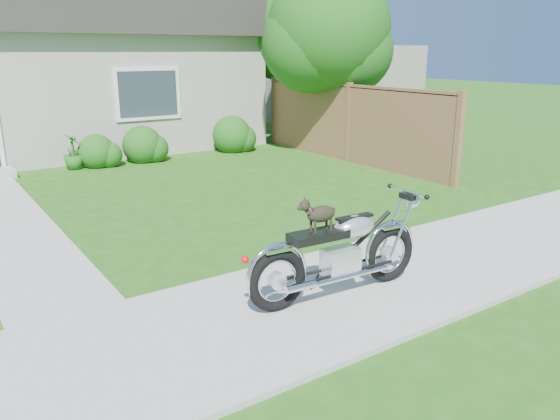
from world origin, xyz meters
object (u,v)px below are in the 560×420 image
at_px(motorcycle_with_dog, 341,251).
at_px(fence, 348,123).
at_px(tree_far, 304,27).
at_px(potted_plant_right, 73,152).
at_px(tree_near, 334,35).
at_px(house, 14,69).

bearing_deg(motorcycle_with_dog, fence, 52.29).
bearing_deg(motorcycle_with_dog, tree_far, 59.45).
xyz_separation_m(tree_far, potted_plant_right, (-7.02, -0.66, -2.89)).
relative_size(fence, tree_near, 1.42).
xyz_separation_m(house, tree_far, (7.49, -2.79, 1.14)).
xyz_separation_m(house, motorcycle_with_dog, (1.10, -12.10, -1.61)).
distance_m(tree_near, potted_plant_right, 6.87).
distance_m(house, potted_plant_right, 3.89).
height_order(house, motorcycle_with_dog, house).
bearing_deg(tree_far, tree_near, -110.33).
height_order(house, tree_far, tree_far).
bearing_deg(tree_far, fence, -108.99).
xyz_separation_m(tree_near, potted_plant_right, (-6.09, 1.87, -2.59)).
bearing_deg(potted_plant_right, motorcycle_with_dog, -85.81).
distance_m(house, tree_far, 8.07).
bearing_deg(house, motorcycle_with_dog, -84.79).
distance_m(house, fence, 8.96).
distance_m(tree_far, motorcycle_with_dog, 11.62).
height_order(tree_near, motorcycle_with_dog, tree_near).
height_order(house, fence, house).
height_order(fence, tree_far, tree_far).
xyz_separation_m(tree_near, motorcycle_with_dog, (-5.45, -6.79, -2.45)).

